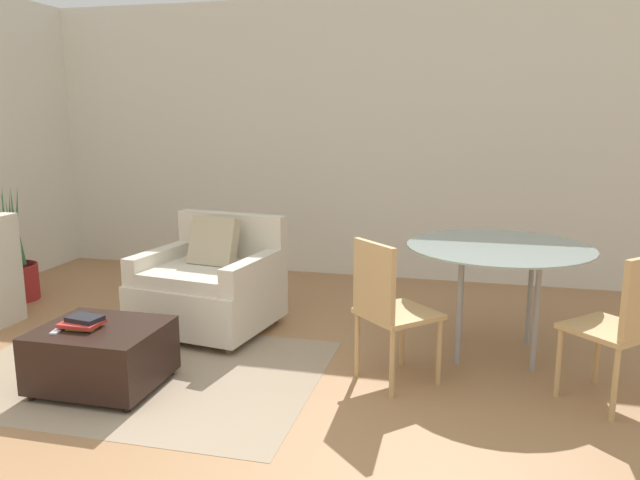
% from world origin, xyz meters
% --- Properties ---
extents(wall_back, '(12.00, 0.06, 2.75)m').
position_xyz_m(wall_back, '(0.00, 3.91, 1.38)').
color(wall_back, silver).
rests_on(wall_back, ground_plane).
extents(area_rug, '(2.31, 1.65, 0.01)m').
position_xyz_m(area_rug, '(-0.67, 1.11, 0.00)').
color(area_rug, gray).
rests_on(area_rug, ground_plane).
extents(armchair, '(1.06, 1.01, 0.87)m').
position_xyz_m(armchair, '(-0.57, 2.00, 0.34)').
color(armchair, beige).
rests_on(armchair, ground_plane).
extents(ottoman, '(0.72, 0.62, 0.38)m').
position_xyz_m(ottoman, '(-0.78, 0.86, 0.21)').
color(ottoman, black).
rests_on(ottoman, ground_plane).
extents(book_stack, '(0.24, 0.19, 0.07)m').
position_xyz_m(book_stack, '(-0.87, 0.82, 0.42)').
color(book_stack, gold).
rests_on(book_stack, ottoman).
extents(tv_remote_primary, '(0.07, 0.14, 0.01)m').
position_xyz_m(tv_remote_primary, '(-0.98, 0.73, 0.39)').
color(tv_remote_primary, '#B7B7BC').
rests_on(tv_remote_primary, ottoman).
extents(potted_plant, '(0.40, 0.40, 1.03)m').
position_xyz_m(potted_plant, '(-2.59, 2.30, 0.24)').
color(potted_plant, maroon).
rests_on(potted_plant, ground_plane).
extents(dining_table, '(1.24, 1.24, 0.77)m').
position_xyz_m(dining_table, '(1.55, 1.99, 0.70)').
color(dining_table, '#8C9E99').
rests_on(dining_table, ground_plane).
extents(dining_chair_near_left, '(0.59, 0.59, 0.90)m').
position_xyz_m(dining_chair_near_left, '(0.89, 1.32, 0.52)').
color(dining_chair_near_left, tan).
rests_on(dining_chair_near_left, ground_plane).
extents(dining_chair_near_right, '(0.59, 0.59, 0.90)m').
position_xyz_m(dining_chair_near_right, '(2.21, 1.32, 0.52)').
color(dining_chair_near_right, tan).
rests_on(dining_chair_near_right, ground_plane).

